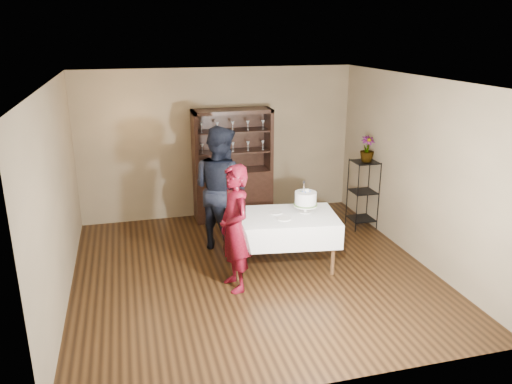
{
  "coord_description": "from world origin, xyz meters",
  "views": [
    {
      "loc": [
        -1.61,
        -6.27,
        3.31
      ],
      "look_at": [
        0.07,
        0.1,
        1.17
      ],
      "focal_mm": 35.0,
      "sensor_mm": 36.0,
      "label": 1
    }
  ],
  "objects_px": {
    "plant_etagere": "(363,191)",
    "man": "(220,188)",
    "cake_table": "(282,227)",
    "china_hutch": "(233,183)",
    "cake": "(306,199)",
    "potted_plant": "(367,149)",
    "woman": "(235,228)"
  },
  "relations": [
    {
      "from": "woman",
      "to": "cake_table",
      "type": "bearing_deg",
      "value": 110.79
    },
    {
      "from": "cake_table",
      "to": "man",
      "type": "distance_m",
      "value": 1.21
    },
    {
      "from": "cake_table",
      "to": "man",
      "type": "xyz_separation_m",
      "value": [
        -0.72,
        0.89,
        0.38
      ]
    },
    {
      "from": "man",
      "to": "cake",
      "type": "xyz_separation_m",
      "value": [
        1.09,
        -0.84,
        -0.0
      ]
    },
    {
      "from": "man",
      "to": "cake_table",
      "type": "bearing_deg",
      "value": -178.36
    },
    {
      "from": "plant_etagere",
      "to": "man",
      "type": "relative_size",
      "value": 0.61
    },
    {
      "from": "china_hutch",
      "to": "plant_etagere",
      "type": "distance_m",
      "value": 2.33
    },
    {
      "from": "cake_table",
      "to": "cake",
      "type": "xyz_separation_m",
      "value": [
        0.37,
        0.05,
        0.38
      ]
    },
    {
      "from": "plant_etagere",
      "to": "cake_table",
      "type": "bearing_deg",
      "value": -149.0
    },
    {
      "from": "plant_etagere",
      "to": "potted_plant",
      "type": "xyz_separation_m",
      "value": [
        0.02,
        -0.01,
        0.75
      ]
    },
    {
      "from": "woman",
      "to": "man",
      "type": "xyz_separation_m",
      "value": [
        0.08,
        1.37,
        0.13
      ]
    },
    {
      "from": "potted_plant",
      "to": "china_hutch",
      "type": "bearing_deg",
      "value": 153.22
    },
    {
      "from": "china_hutch",
      "to": "potted_plant",
      "type": "xyz_separation_m",
      "value": [
        2.1,
        -1.06,
        0.74
      ]
    },
    {
      "from": "china_hutch",
      "to": "cake",
      "type": "xyz_separation_m",
      "value": [
        0.63,
        -2.1,
        0.31
      ]
    },
    {
      "from": "cake_table",
      "to": "woman",
      "type": "height_order",
      "value": "woman"
    },
    {
      "from": "china_hutch",
      "to": "potted_plant",
      "type": "height_order",
      "value": "china_hutch"
    },
    {
      "from": "plant_etagere",
      "to": "cake",
      "type": "bearing_deg",
      "value": -144.25
    },
    {
      "from": "plant_etagere",
      "to": "cake_table",
      "type": "height_order",
      "value": "plant_etagere"
    },
    {
      "from": "woman",
      "to": "man",
      "type": "height_order",
      "value": "man"
    },
    {
      "from": "china_hutch",
      "to": "cake",
      "type": "relative_size",
      "value": 4.12
    },
    {
      "from": "man",
      "to": "plant_etagere",
      "type": "bearing_deg",
      "value": -122.77
    },
    {
      "from": "cake_table",
      "to": "plant_etagere",
      "type": "bearing_deg",
      "value": 31.0
    },
    {
      "from": "china_hutch",
      "to": "plant_etagere",
      "type": "bearing_deg",
      "value": -26.83
    },
    {
      "from": "plant_etagere",
      "to": "cake_table",
      "type": "xyz_separation_m",
      "value": [
        -1.82,
        -1.1,
        -0.05
      ]
    },
    {
      "from": "cake_table",
      "to": "man",
      "type": "height_order",
      "value": "man"
    },
    {
      "from": "cake_table",
      "to": "potted_plant",
      "type": "relative_size",
      "value": 3.89
    },
    {
      "from": "plant_etagere",
      "to": "man",
      "type": "height_order",
      "value": "man"
    },
    {
      "from": "cake_table",
      "to": "potted_plant",
      "type": "distance_m",
      "value": 2.29
    },
    {
      "from": "plant_etagere",
      "to": "man",
      "type": "distance_m",
      "value": 2.57
    },
    {
      "from": "china_hutch",
      "to": "woman",
      "type": "xyz_separation_m",
      "value": [
        -0.54,
        -2.63,
        0.19
      ]
    },
    {
      "from": "china_hutch",
      "to": "cake_table",
      "type": "bearing_deg",
      "value": -83.17
    },
    {
      "from": "cake",
      "to": "potted_plant",
      "type": "height_order",
      "value": "potted_plant"
    }
  ]
}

